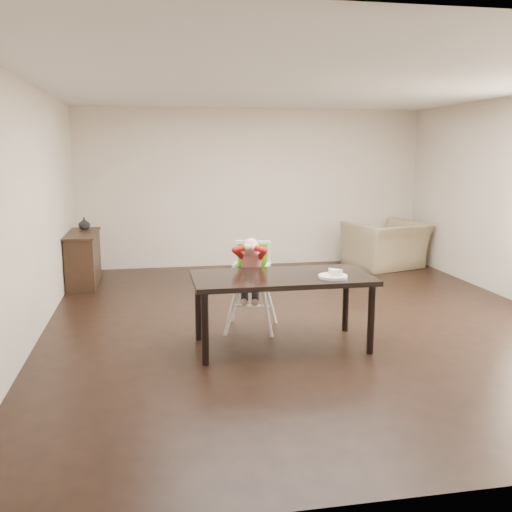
% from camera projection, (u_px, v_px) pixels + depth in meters
% --- Properties ---
extents(ground, '(7.00, 7.00, 0.00)m').
position_uv_depth(ground, '(306.00, 321.00, 6.76)').
color(ground, black).
rests_on(ground, ground).
extents(room_walls, '(6.02, 7.02, 2.71)m').
position_uv_depth(room_walls, '(308.00, 163.00, 6.42)').
color(room_walls, beige).
rests_on(room_walls, ground).
extents(dining_table, '(1.80, 0.90, 0.75)m').
position_uv_depth(dining_table, '(282.00, 283.00, 5.77)').
color(dining_table, black).
rests_on(dining_table, ground).
extents(high_chair, '(0.54, 0.54, 1.04)m').
position_uv_depth(high_chair, '(252.00, 265.00, 6.35)').
color(high_chair, white).
rests_on(high_chair, ground).
extents(plate, '(0.29, 0.29, 0.08)m').
position_uv_depth(plate, '(333.00, 275.00, 5.64)').
color(plate, white).
rests_on(plate, dining_table).
extents(armchair, '(1.38, 1.11, 1.05)m').
position_uv_depth(armchair, '(386.00, 237.00, 9.77)').
color(armchair, '#96855F').
rests_on(armchair, ground).
extents(sideboard, '(0.44, 1.26, 0.79)m').
position_uv_depth(sideboard, '(83.00, 258.00, 8.54)').
color(sideboard, black).
rests_on(sideboard, ground).
extents(vase, '(0.22, 0.23, 0.18)m').
position_uv_depth(vase, '(84.00, 224.00, 8.80)').
color(vase, '#99999E').
rests_on(vase, sideboard).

